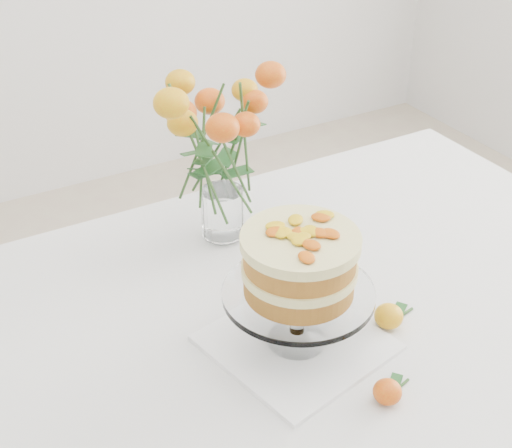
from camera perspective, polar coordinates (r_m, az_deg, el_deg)
The scene contains 9 objects.
table at distance 1.40m, azimuth 3.67°, elevation -8.53°, with size 1.43×0.93×0.76m.
napkin at distance 1.24m, azimuth 3.25°, elevation -9.47°, with size 0.27×0.27×0.01m, color white.
cake_stand at distance 1.14m, azimuth 3.49°, elevation -3.66°, with size 0.25×0.25×0.23m.
rose_vase at distance 1.39m, azimuth -2.90°, elevation 8.11°, with size 0.30×0.30×0.45m.
loose_rose_near at distance 1.29m, azimuth 10.58°, elevation -7.25°, with size 0.09×0.05×0.04m.
loose_rose_far at distance 1.15m, azimuth 10.48°, elevation -13.06°, with size 0.08×0.05×0.04m.
stray_petal_a at distance 1.23m, azimuth 1.56°, elevation -10.08°, with size 0.03×0.02×0.00m, color #E4B40E.
stray_petal_b at distance 1.25m, azimuth 6.53°, elevation -9.57°, with size 0.03×0.02×0.00m, color #E4B40E.
stray_petal_c at distance 1.24m, azimuth 9.13°, elevation -9.98°, with size 0.03×0.02×0.00m, color #E4B40E.
Camera 1 is at (-0.59, -0.87, 1.59)m, focal length 50.00 mm.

